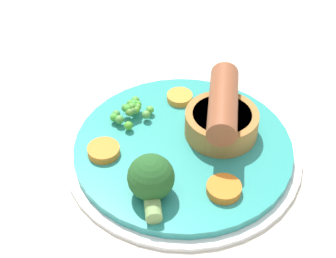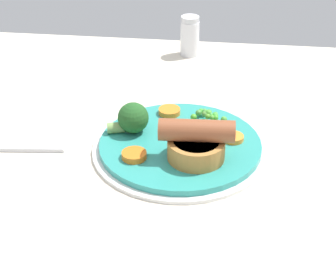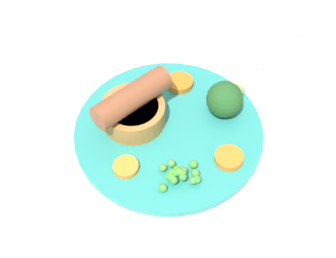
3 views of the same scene
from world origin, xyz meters
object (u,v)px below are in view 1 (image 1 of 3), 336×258
at_px(sausage_pudding, 222,116).
at_px(carrot_slice_4, 176,97).
at_px(pea_pile, 131,111).
at_px(carrot_slice_0, 224,188).
at_px(carrot_slice_3, 104,151).
at_px(dinner_plate, 183,151).
at_px(broccoli_floret_near, 151,179).

xyz_separation_m(sausage_pudding, carrot_slice_4, (0.05, 0.06, -0.02)).
relative_size(pea_pile, carrot_slice_0, 1.62).
relative_size(carrot_slice_0, carrot_slice_3, 1.02).
height_order(dinner_plate, broccoli_floret_near, broccoli_floret_near).
distance_m(dinner_plate, broccoli_floret_near, 0.08).
height_order(sausage_pudding, carrot_slice_4, sausage_pudding).
xyz_separation_m(pea_pile, carrot_slice_4, (0.04, -0.04, -0.01)).
height_order(pea_pile, carrot_slice_3, pea_pile).
height_order(carrot_slice_0, carrot_slice_3, same).
bearing_deg(carrot_slice_4, sausage_pudding, -131.25).
height_order(dinner_plate, pea_pile, pea_pile).
distance_m(pea_pile, carrot_slice_0, 0.14).
bearing_deg(dinner_plate, pea_pile, 60.79).
xyz_separation_m(dinner_plate, broccoli_floret_near, (-0.07, 0.02, 0.03)).
bearing_deg(carrot_slice_3, pea_pile, -15.14).
distance_m(dinner_plate, carrot_slice_4, 0.08).
bearing_deg(carrot_slice_3, broccoli_floret_near, -128.72).
bearing_deg(carrot_slice_4, pea_pile, 131.78).
bearing_deg(pea_pile, carrot_slice_3, 164.86).
bearing_deg(carrot_slice_4, carrot_slice_3, 148.83).
xyz_separation_m(dinner_plate, sausage_pudding, (0.03, -0.04, 0.03)).
height_order(sausage_pudding, carrot_slice_3, sausage_pudding).
bearing_deg(dinner_plate, broccoli_floret_near, 164.09).
distance_m(carrot_slice_3, carrot_slice_4, 0.12).
bearing_deg(broccoli_floret_near, sausage_pudding, -45.93).
relative_size(pea_pile, carrot_slice_3, 1.65).
bearing_deg(dinner_plate, carrot_slice_0, -140.01).
distance_m(dinner_plate, pea_pile, 0.07).
xyz_separation_m(sausage_pudding, broccoli_floret_near, (-0.10, 0.06, -0.00)).
xyz_separation_m(carrot_slice_0, carrot_slice_3, (0.03, 0.13, -0.00)).
relative_size(carrot_slice_3, carrot_slice_4, 1.14).
distance_m(sausage_pudding, broccoli_floret_near, 0.11).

